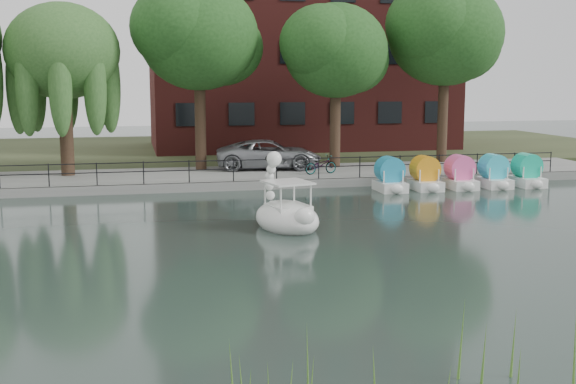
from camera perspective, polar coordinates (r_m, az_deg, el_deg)
name	(u,v)px	position (r m, az deg, el deg)	size (l,w,h in m)	color
ground_plane	(301,261)	(20.11, 1.06, -5.44)	(120.00, 120.00, 0.00)	#374942
promenade	(226,177)	(35.56, -4.95, 1.15)	(40.00, 6.00, 0.40)	gray
kerb	(234,186)	(32.67, -4.27, 0.47)	(40.00, 0.25, 0.40)	gray
land_strip	(199,151)	(49.39, -7.08, 3.27)	(60.00, 22.00, 0.36)	#47512D
railing	(233,165)	(32.74, -4.34, 2.16)	(32.00, 0.05, 1.00)	black
apartment_building	(299,14)	(50.44, 0.90, 13.90)	(20.00, 10.07, 18.00)	#4C1E16
willow_mid	(62,52)	(36.08, -17.39, 10.53)	(5.32, 5.32, 8.15)	#473323
broadleaf_center	(199,37)	(37.17, -7.07, 12.06)	(6.00, 6.00, 9.25)	#473323
broadleaf_right	(336,51)	(37.96, 3.80, 11.02)	(5.40, 5.40, 8.32)	#473323
broadleaf_far	(445,34)	(41.21, 12.33, 12.08)	(6.30, 6.30, 9.71)	#473323
minivan	(269,152)	(37.13, -1.51, 3.16)	(6.19, 2.85, 1.72)	gray
bicycle	(321,164)	(35.20, 2.60, 2.25)	(1.72, 0.60, 1.00)	gray
swan_boat	(286,212)	(24.32, -0.15, -1.58)	(2.54, 3.34, 2.53)	white
pedal_boat_row	(460,175)	(34.03, 13.42, 1.28)	(7.95, 1.70, 1.40)	white
reed_bank	(569,365)	(12.30, 21.33, -12.63)	(24.00, 2.40, 1.20)	#669938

